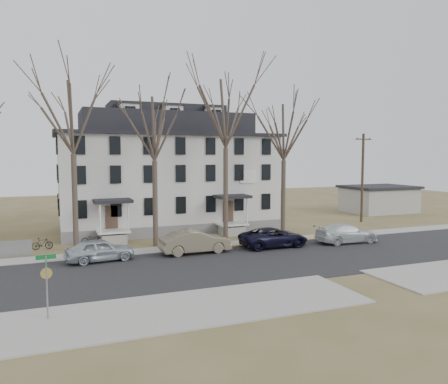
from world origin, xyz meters
name	(u,v)px	position (x,y,z in m)	size (l,w,h in m)	color
ground	(268,270)	(0.00, 0.00, 0.00)	(120.00, 120.00, 0.00)	brown
main_road	(255,262)	(0.00, 2.00, 0.00)	(120.00, 10.00, 0.04)	#27272A
far_sidewalk	(222,245)	(0.00, 8.00, 0.00)	(120.00, 2.00, 0.08)	#A09F97
near_sidewalk_left	(163,313)	(-8.00, -5.00, 0.00)	(20.00, 5.00, 0.08)	#A09F97
yellow_curb	(283,243)	(5.00, 7.10, 0.00)	(14.00, 0.25, 0.06)	gold
boarding_house	(167,174)	(-2.00, 17.95, 5.38)	(20.80, 12.36, 12.05)	slate
distant_building	(379,199)	(26.00, 20.00, 1.68)	(8.50, 6.50, 3.35)	#A09F97
tree_far_left	(72,112)	(-11.00, 9.80, 10.34)	(8.40, 8.40, 13.72)	#473B31
tree_mid_left	(154,124)	(-5.00, 9.80, 9.60)	(7.80, 7.80, 12.74)	#473B31
tree_center	(226,108)	(1.00, 9.80, 11.08)	(9.00, 9.00, 14.70)	#473B31
tree_mid_right	(284,128)	(6.50, 9.80, 9.60)	(7.80, 7.80, 12.74)	#473B31
utility_pole_far	(362,177)	(18.50, 14.00, 4.90)	(2.00, 0.28, 9.50)	#3D3023
car_silver	(100,250)	(-9.66, 6.00, 0.78)	(1.83, 4.55, 1.55)	#AFBCC4
car_tan	(195,242)	(-2.91, 6.00, 0.86)	(1.81, 5.20, 1.71)	#736B54
car_navy	(274,238)	(3.48, 5.84, 0.75)	(2.50, 5.42, 1.51)	black
car_white	(346,234)	(9.83, 5.17, 0.77)	(2.15, 5.28, 1.53)	silver
bicycle_left	(93,239)	(-9.64, 11.82, 0.47)	(0.62, 1.79, 0.94)	black
bicycle_right	(42,244)	(-13.36, 11.38, 0.46)	(0.43, 1.52, 0.91)	black
street_sign	(47,278)	(-12.87, -4.05, 1.89)	(0.83, 0.83, 2.90)	gray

